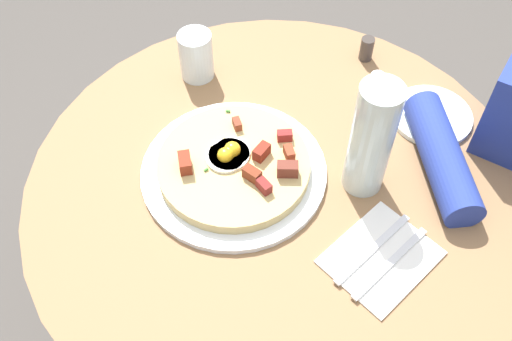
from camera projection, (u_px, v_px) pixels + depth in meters
name	position (u px, v px, depth m)	size (l,w,h in m)	color
ground_plane	(270.00, 339.00, 1.65)	(6.00, 6.00, 0.00)	#4C4742
dining_table	(276.00, 233.00, 1.20)	(0.90, 0.90, 0.75)	olive
pizza_plate	(234.00, 171.00, 1.06)	(0.33, 0.33, 0.01)	white
breakfast_pizza	(234.00, 164.00, 1.04)	(0.27, 0.27, 0.05)	tan
bread_plate	(431.00, 115.00, 1.14)	(0.16, 0.16, 0.01)	silver
napkin	(381.00, 257.00, 0.96)	(0.17, 0.14, 0.00)	white
fork	(390.00, 263.00, 0.95)	(0.18, 0.01, 0.01)	silver
knife	(373.00, 249.00, 0.96)	(0.18, 0.01, 0.01)	silver
water_glass	(196.00, 56.00, 1.18)	(0.07, 0.07, 0.10)	silver
water_bottle	(371.00, 140.00, 0.96)	(0.07, 0.07, 0.23)	silver
salt_shaker	(376.00, 84.00, 1.17)	(0.03, 0.03, 0.05)	white
pepper_shaker	(367.00, 49.00, 1.23)	(0.03, 0.03, 0.05)	#3F3833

